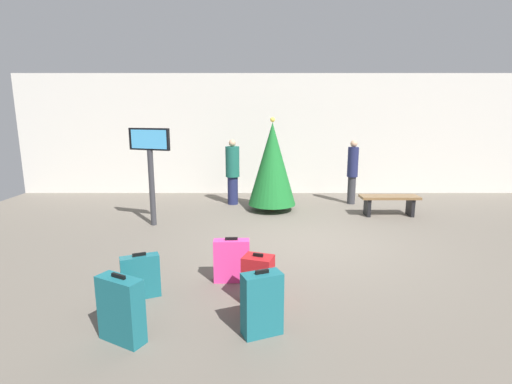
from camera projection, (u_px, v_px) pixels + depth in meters
ground_plane at (304, 242)px, 7.09m from camera, size 16.00×16.00×0.00m
back_wall at (286, 135)px, 11.32m from camera, size 16.00×0.20×3.53m
holiday_tree at (271, 164)px, 9.24m from camera, size 1.17×1.17×2.30m
flight_info_kiosk at (149, 158)px, 7.92m from camera, size 0.92×0.40×2.08m
waiting_bench at (388, 201)px, 8.92m from camera, size 1.36×0.44×0.48m
traveller_0 at (351, 170)px, 10.02m from camera, size 0.39×0.39×1.70m
traveller_1 at (232, 171)px, 9.96m from camera, size 0.52×0.52×1.72m
suitcase_0 at (257, 279)px, 4.78m from camera, size 0.43×0.38×0.65m
suitcase_1 at (140, 277)px, 4.89m from camera, size 0.51×0.34×0.61m
suitcase_2 at (231, 261)px, 5.38m from camera, size 0.51×0.20×0.65m
suitcase_3 at (120, 310)px, 3.93m from camera, size 0.54×0.42×0.75m
suitcase_4 at (261, 304)px, 4.06m from camera, size 0.47×0.35×0.74m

